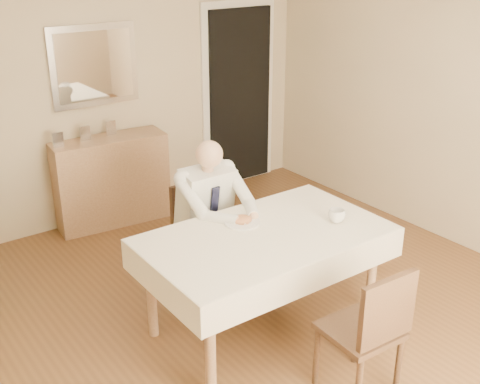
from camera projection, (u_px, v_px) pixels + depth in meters
room at (272, 160)px, 3.95m from camera, size 5.00×5.02×2.60m
doorway at (239, 98)px, 6.74m from camera, size 0.96×0.07×2.10m
mirror at (94, 66)px, 5.62m from camera, size 0.86×0.04×0.76m
dining_table at (265, 244)px, 4.21m from camera, size 1.73×1.04×0.75m
chair_far at (198, 227)px, 4.93m from camera, size 0.41×0.41×0.82m
chair_near at (371, 327)px, 3.59m from camera, size 0.44×0.44×0.89m
seated_man at (217, 213)px, 4.64m from camera, size 0.48×0.72×1.24m
plate at (242, 222)px, 4.31m from camera, size 0.26×0.26×0.02m
food at (242, 220)px, 4.31m from camera, size 0.14×0.14×0.06m
knife at (252, 222)px, 4.29m from camera, size 0.01×0.13×0.01m
fork at (243, 225)px, 4.24m from camera, size 0.01×0.13×0.01m
coffee_mug at (337, 216)px, 4.32m from camera, size 0.12×0.12×0.10m
sideboard at (111, 181)px, 5.93m from camera, size 1.13×0.48×0.88m
photo_frame_left at (58, 140)px, 5.48m from camera, size 0.10×0.02×0.14m
photo_frame_center at (85, 133)px, 5.66m from camera, size 0.10×0.02×0.14m
photo_frame_right at (111, 128)px, 5.83m from camera, size 0.10×0.02×0.14m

